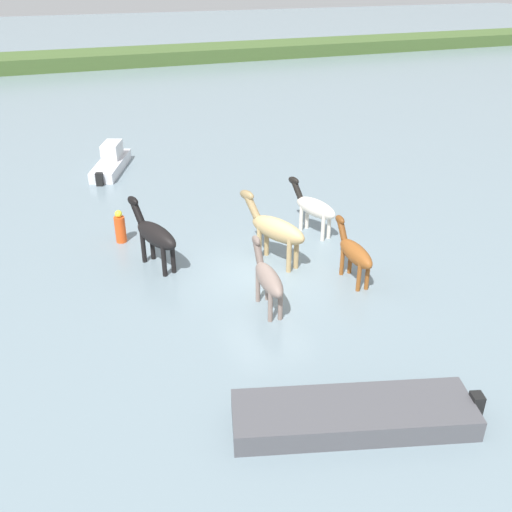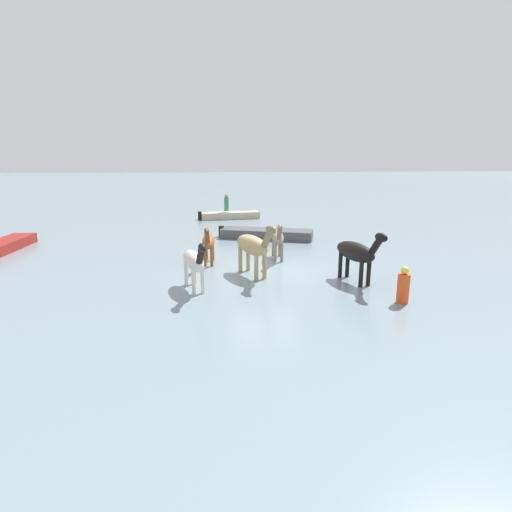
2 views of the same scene
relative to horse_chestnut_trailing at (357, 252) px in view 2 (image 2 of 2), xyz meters
The scene contains 11 objects.
ground_plane 3.62m from the horse_chestnut_trailing, 30.10° to the right, with size 207.10×207.10×0.00m, color gray.
horse_chestnut_trailing is the anchor object (origin of this frame).
horse_mid_herd 3.67m from the horse_chestnut_trailing, 17.43° to the right, with size 1.48×2.59×2.07m.
horse_lead 4.16m from the horse_chestnut_trailing, 56.83° to the right, with size 0.60×2.20×1.71m.
horse_rear_stallion 5.57m from the horse_chestnut_trailing, ahead, with size 1.04×2.28×1.78m.
horse_dun_straggler 5.99m from the horse_chestnut_trailing, 29.95° to the right, with size 0.53×2.15×1.67m.
boat_launch_far 16.01m from the horse_chestnut_trailing, 75.26° to the right, with size 4.38×1.75×0.72m.
boat_tender_starboard 16.08m from the horse_chestnut_trailing, 22.57° to the right, with size 1.27×4.38×0.72m.
boat_motor_center 8.46m from the horse_chestnut_trailing, 74.42° to the right, with size 5.13×2.72×0.75m.
person_watcher_seated 16.05m from the horse_chestnut_trailing, 74.52° to the right, with size 0.32×0.32×1.19m.
buoy_channel_marker 2.33m from the horse_chestnut_trailing, 109.56° to the left, with size 0.36×0.36×1.14m.
Camera 2 is at (1.62, 15.04, 4.29)m, focal length 28.51 mm.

